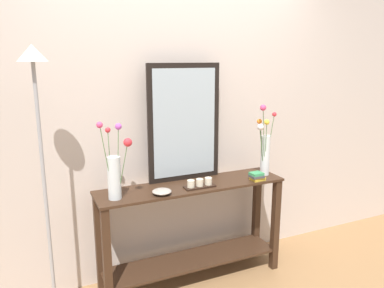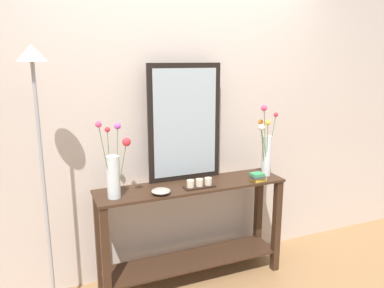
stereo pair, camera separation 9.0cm
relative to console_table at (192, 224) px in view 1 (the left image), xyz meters
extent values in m
cube|color=#997047|center=(0.00, 0.00, -0.50)|extent=(7.00, 6.00, 0.02)
cube|color=beige|center=(0.00, 0.30, 0.86)|extent=(6.40, 0.08, 2.70)
cube|color=#382316|center=(0.00, 0.00, 0.32)|extent=(1.51, 0.36, 0.02)
cube|color=#382316|center=(0.00, 0.00, -0.32)|extent=(1.45, 0.32, 0.02)
cube|color=#382316|center=(-0.72, -0.14, -0.09)|extent=(0.06, 0.06, 0.80)
cube|color=#382316|center=(0.72, -0.14, -0.09)|extent=(0.06, 0.06, 0.80)
cube|color=#382316|center=(-0.72, 0.14, -0.09)|extent=(0.06, 0.06, 0.80)
cube|color=#382316|center=(0.72, 0.14, -0.09)|extent=(0.06, 0.06, 0.80)
cube|color=black|center=(0.00, 0.15, 0.80)|extent=(0.60, 0.03, 0.93)
cube|color=#9EADB7|center=(0.00, 0.14, 0.80)|extent=(0.52, 0.00, 0.85)
cylinder|color=silver|center=(-0.62, -0.05, 0.49)|extent=(0.09, 0.09, 0.30)
cylinder|color=#4C753D|center=(-0.67, -0.07, 0.62)|extent=(0.08, 0.06, 0.52)
sphere|color=#EA4275|center=(-0.71, -0.10, 0.88)|extent=(0.04, 0.04, 0.04)
cylinder|color=#4C753D|center=(-0.56, -0.09, 0.55)|extent=(0.07, 0.07, 0.40)
sphere|color=red|center=(-0.53, -0.12, 0.75)|extent=(0.06, 0.06, 0.06)
cylinder|color=#4C753D|center=(-0.58, -0.04, 0.60)|extent=(0.03, 0.01, 0.49)
sphere|color=#B24CB7|center=(-0.57, -0.04, 0.85)|extent=(0.05, 0.05, 0.05)
cylinder|color=#4C753D|center=(-0.63, -0.01, 0.59)|extent=(0.01, 0.05, 0.46)
sphere|color=red|center=(-0.63, 0.01, 0.82)|extent=(0.04, 0.04, 0.04)
cylinder|color=silver|center=(0.67, -0.02, 0.50)|extent=(0.08, 0.08, 0.34)
cylinder|color=#4C753D|center=(0.64, -0.05, 0.58)|extent=(0.05, 0.06, 0.45)
sphere|color=yellow|center=(0.62, -0.08, 0.80)|extent=(0.04, 0.04, 0.04)
cylinder|color=#4C753D|center=(0.61, -0.05, 0.56)|extent=(0.09, 0.06, 0.41)
sphere|color=silver|center=(0.57, -0.07, 0.76)|extent=(0.05, 0.05, 0.05)
cylinder|color=#4C753D|center=(0.61, -0.07, 0.64)|extent=(0.12, 0.10, 0.57)
sphere|color=#EA4275|center=(0.56, -0.12, 0.92)|extent=(0.05, 0.05, 0.05)
cylinder|color=#4C753D|center=(0.62, -0.03, 0.58)|extent=(0.07, 0.01, 0.45)
sphere|color=orange|center=(0.59, -0.03, 0.80)|extent=(0.04, 0.04, 0.04)
cylinder|color=#4C753D|center=(0.69, -0.04, 0.60)|extent=(0.05, 0.04, 0.50)
sphere|color=red|center=(0.71, -0.06, 0.85)|extent=(0.04, 0.04, 0.04)
cube|color=black|center=(0.03, -0.08, 0.34)|extent=(0.24, 0.09, 0.01)
cylinder|color=beige|center=(-0.05, -0.08, 0.37)|extent=(0.06, 0.06, 0.05)
cylinder|color=beige|center=(0.03, -0.08, 0.37)|extent=(0.06, 0.06, 0.05)
cylinder|color=beige|center=(0.10, -0.08, 0.37)|extent=(0.06, 0.06, 0.05)
cylinder|color=#9E9389|center=(-0.29, -0.11, 0.34)|extent=(0.06, 0.06, 0.01)
ellipsoid|color=#9E9389|center=(-0.29, -0.11, 0.36)|extent=(0.14, 0.14, 0.03)
cube|color=gold|center=(0.53, -0.12, 0.35)|extent=(0.11, 0.09, 0.03)
cube|color=#424247|center=(0.52, -0.12, 0.37)|extent=(0.10, 0.09, 0.02)
cube|color=#388E56|center=(0.52, -0.12, 0.39)|extent=(0.10, 0.09, 0.02)
cylinder|color=#9E9EA3|center=(-1.07, -0.09, 0.41)|extent=(0.02, 0.02, 1.75)
cone|color=beige|center=(-1.07, -0.09, 1.33)|extent=(0.18, 0.18, 0.10)
camera|label=1|loc=(-1.15, -2.53, 1.30)|focal=34.97mm
camera|label=2|loc=(-1.07, -2.56, 1.30)|focal=34.97mm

